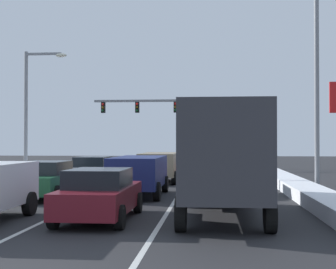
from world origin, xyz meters
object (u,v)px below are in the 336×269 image
sedan_silver_right_lane_second (213,176)px  sedan_green_left_lane_second (46,179)px  traffic_light_gantry (191,113)px  suv_navy_center_lane_second (139,172)px  sedan_gray_left_lane_third (93,170)px  street_lamp_right_mid (309,71)px  street_lamp_left_mid (32,103)px  box_truck_right_lane_nearest (223,155)px  sedan_red_right_lane_third (213,168)px  sedan_maroon_center_lane_nearest (100,194)px  suv_tan_center_lane_third (160,164)px

sedan_silver_right_lane_second → sedan_green_left_lane_second: 7.34m
traffic_light_gantry → sedan_silver_right_lane_second: bearing=-84.8°
suv_navy_center_lane_second → sedan_gray_left_lane_third: (-3.30, 5.33, -0.25)m
traffic_light_gantry → street_lamp_right_mid: bearing=-72.4°
street_lamp_left_mid → box_truck_right_lane_nearest: bearing=-51.2°
box_truck_right_lane_nearest → sedan_red_right_lane_third: size_ratio=1.60×
sedan_maroon_center_lane_nearest → suv_navy_center_lane_second: size_ratio=0.92×
sedan_silver_right_lane_second → street_lamp_left_mid: bearing=148.8°
sedan_silver_right_lane_second → street_lamp_right_mid: size_ratio=0.48×
traffic_light_gantry → street_lamp_right_mid: 20.81m
street_lamp_left_mid → suv_tan_center_lane_third: bearing=-8.1°
street_lamp_left_mid → suv_navy_center_lane_second: bearing=-46.6°
suv_tan_center_lane_third → sedan_maroon_center_lane_nearest: bearing=-91.3°
sedan_red_right_lane_third → street_lamp_left_mid: street_lamp_left_mid is taller
box_truck_right_lane_nearest → sedan_silver_right_lane_second: (-0.29, 7.39, -1.14)m
box_truck_right_lane_nearest → suv_tan_center_lane_third: (-3.30, 12.90, -0.88)m
sedan_red_right_lane_third → suv_navy_center_lane_second: bearing=-110.8°
traffic_light_gantry → street_lamp_right_mid: (6.30, -19.82, 0.67)m
sedan_silver_right_lane_second → street_lamp_right_mid: 6.55m
sedan_red_right_lane_third → suv_navy_center_lane_second: (-3.18, -8.35, 0.25)m
sedan_silver_right_lane_second → sedan_maroon_center_lane_nearest: (-3.32, -8.17, 0.00)m
box_truck_right_lane_nearest → suv_navy_center_lane_second: box_truck_right_lane_nearest is taller
sedan_silver_right_lane_second → sedan_green_left_lane_second: size_ratio=1.00×
box_truck_right_lane_nearest → sedan_silver_right_lane_second: box_truck_right_lane_nearest is taller
sedan_maroon_center_lane_nearest → traffic_light_gantry: traffic_light_gantry is taller
suv_navy_center_lane_second → traffic_light_gantry: (1.26, 22.03, 3.87)m
sedan_red_right_lane_third → street_lamp_left_mid: (-11.05, -0.02, 3.95)m
sedan_maroon_center_lane_nearest → box_truck_right_lane_nearest: bearing=12.2°
sedan_gray_left_lane_third → traffic_light_gantry: traffic_light_gantry is taller
suv_tan_center_lane_third → street_lamp_left_mid: bearing=171.9°
sedan_red_right_lane_third → sedan_maroon_center_lane_nearest: bearing=-102.8°
street_lamp_right_mid → sedan_green_left_lane_second: bearing=-163.7°
sedan_maroon_center_lane_nearest → suv_tan_center_lane_third: 13.69m
box_truck_right_lane_nearest → sedan_red_right_lane_third: (-0.24, 14.06, -1.14)m
street_lamp_right_mid → sedan_gray_left_lane_third: bearing=163.9°
sedan_silver_right_lane_second → sedan_red_right_lane_third: bearing=89.5°
sedan_silver_right_lane_second → street_lamp_left_mid: (-10.99, 6.65, 3.95)m
street_lamp_left_mid → sedan_silver_right_lane_second: bearing=-31.2°
sedan_green_left_lane_second → sedan_gray_left_lane_third: 6.43m
sedan_silver_right_lane_second → sedan_gray_left_lane_third: (-6.42, 3.65, 0.00)m
sedan_silver_right_lane_second → suv_navy_center_lane_second: suv_navy_center_lane_second is taller
sedan_silver_right_lane_second → suv_tan_center_lane_third: (-3.00, 5.51, 0.25)m
box_truck_right_lane_nearest → sedan_silver_right_lane_second: size_ratio=1.60×
suv_navy_center_lane_second → traffic_light_gantry: size_ratio=0.35×
box_truck_right_lane_nearest → street_lamp_right_mid: street_lamp_right_mid is taller
sedan_green_left_lane_second → sedan_silver_right_lane_second: bearing=22.1°
sedan_red_right_lane_third → sedan_maroon_center_lane_nearest: size_ratio=1.00×
suv_tan_center_lane_third → sedan_gray_left_lane_third: bearing=-151.5°
sedan_red_right_lane_third → sedan_gray_left_lane_third: bearing=-155.0°
sedan_gray_left_lane_third → traffic_light_gantry: 17.79m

